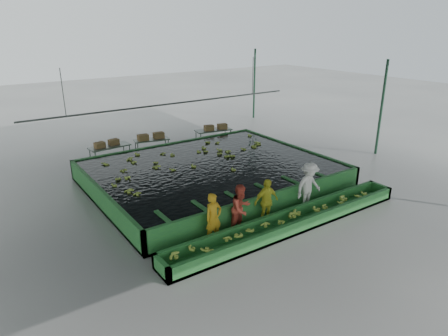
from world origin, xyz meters
TOP-DOWN VIEW (x-y plane):
  - ground at (0.00, 0.00)m, footprint 80.00×80.00m
  - shed_roof at (0.00, 0.00)m, footprint 20.00×22.00m
  - shed_posts at (0.00, 0.00)m, footprint 20.00×22.00m
  - flotation_tank at (0.00, 1.50)m, footprint 10.00×8.00m
  - tank_water at (0.00, 1.50)m, footprint 9.70×7.70m
  - sorting_trough at (0.00, -3.60)m, footprint 10.00×1.00m
  - cableway_rail at (0.00, 5.00)m, footprint 0.08×0.08m
  - rail_hanger_left at (-5.00, 5.00)m, footprint 0.04×0.04m
  - rail_hanger_right at (5.00, 5.00)m, footprint 0.04×0.04m
  - worker_a at (-2.67, -2.80)m, footprint 0.64×0.44m
  - worker_b at (-1.57, -2.80)m, footprint 0.96×0.82m
  - worker_c at (-0.47, -2.80)m, footprint 1.01×0.48m
  - worker_d at (1.61, -2.80)m, footprint 1.24×0.76m
  - packing_table_left at (-2.77, 6.63)m, footprint 2.08×0.98m
  - packing_table_mid at (-0.38, 6.83)m, footprint 1.95×1.08m
  - packing_table_right at (3.26, 6.34)m, footprint 2.17×1.14m
  - box_stack_left at (-2.88, 6.67)m, footprint 1.31×0.57m
  - box_stack_mid at (-0.41, 6.84)m, footprint 1.46×0.52m
  - box_stack_right at (3.36, 6.24)m, footprint 1.40×0.61m
  - floating_bananas at (0.00, 2.30)m, footprint 9.29×6.33m
  - trough_bananas at (0.00, -3.60)m, footprint 9.40×0.63m

SIDE VIEW (x-z plane):
  - ground at x=0.00m, z-range 0.00..0.00m
  - sorting_trough at x=0.00m, z-range 0.00..0.50m
  - trough_bananas at x=0.00m, z-range 0.34..0.46m
  - packing_table_mid at x=-0.38m, z-range 0.00..0.84m
  - flotation_tank at x=0.00m, z-range 0.00..0.90m
  - packing_table_left at x=-2.77m, z-range 0.00..0.92m
  - packing_table_right at x=3.26m, z-range 0.00..0.94m
  - worker_a at x=-2.67m, z-range 0.00..1.67m
  - worker_c at x=-0.47m, z-range 0.00..1.68m
  - box_stack_mid at x=-0.41m, z-range 0.68..0.99m
  - tank_water at x=0.00m, z-range 0.85..0.85m
  - floating_bananas at x=0.00m, z-range 0.79..0.91m
  - worker_b at x=-1.57m, z-range 0.00..1.72m
  - box_stack_left at x=-2.88m, z-range 0.78..1.05m
  - worker_d at x=1.61m, z-range 0.00..1.86m
  - box_stack_right at x=3.36m, z-range 0.80..1.09m
  - shed_posts at x=0.00m, z-range 0.00..5.00m
  - cableway_rail at x=0.00m, z-range -4.00..10.00m
  - rail_hanger_left at x=-5.00m, z-range 3.00..5.00m
  - rail_hanger_right at x=5.00m, z-range 3.00..5.00m
  - shed_roof at x=0.00m, z-range 4.98..5.02m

